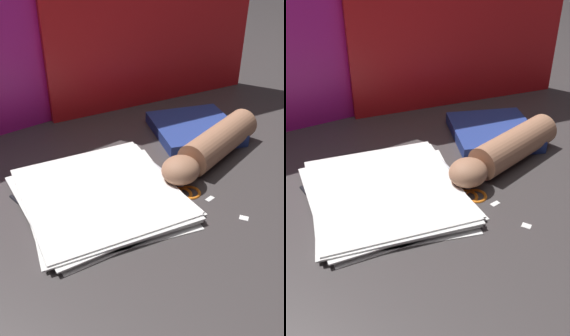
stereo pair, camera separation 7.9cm
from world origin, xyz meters
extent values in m
plane|color=#3D3838|center=(0.00, 0.00, 0.00)|extent=(6.00, 6.00, 0.00)
cube|color=#D81E9E|center=(-0.18, 0.44, 0.25)|extent=(0.62, 0.14, 0.51)
cube|color=red|center=(0.21, 0.44, 0.29)|extent=(0.66, 0.04, 0.59)
cube|color=white|center=(-0.12, 0.03, 0.00)|extent=(0.33, 0.34, 0.00)
cube|color=white|center=(-0.13, 0.03, 0.00)|extent=(0.33, 0.35, 0.00)
cube|color=white|center=(-0.13, 0.03, 0.01)|extent=(0.31, 0.33, 0.00)
cube|color=white|center=(-0.13, 0.04, 0.01)|extent=(0.32, 0.34, 0.00)
cube|color=white|center=(-0.13, 0.03, 0.01)|extent=(0.30, 0.32, 0.00)
cube|color=white|center=(-0.13, 0.04, 0.02)|extent=(0.30, 0.32, 0.00)
cube|color=navy|center=(0.20, 0.20, 0.01)|extent=(0.24, 0.25, 0.03)
sphere|color=silver|center=(0.04, 0.00, 0.00)|extent=(0.01, 0.01, 0.01)
cylinder|color=silver|center=(0.04, 0.06, 0.00)|extent=(0.02, 0.13, 0.01)
torus|color=orange|center=(0.05, -0.03, 0.00)|extent=(0.05, 0.05, 0.01)
cylinder|color=silver|center=(0.08, 0.05, 0.00)|extent=(0.08, 0.11, 0.01)
torus|color=orange|center=(0.03, -0.03, 0.00)|extent=(0.07, 0.07, 0.01)
cylinder|color=#A87556|center=(0.19, 0.08, 0.04)|extent=(0.26, 0.17, 0.08)
ellipsoid|color=#A87556|center=(0.04, 0.01, 0.04)|extent=(0.11, 0.11, 0.06)
cube|color=white|center=(0.10, -0.15, 0.00)|extent=(0.02, 0.02, 0.00)
cube|color=white|center=(-0.05, -0.06, 0.00)|extent=(0.02, 0.02, 0.00)
cube|color=white|center=(0.07, -0.07, 0.00)|extent=(0.02, 0.02, 0.00)
cube|color=white|center=(-0.02, -0.07, 0.00)|extent=(0.02, 0.02, 0.00)
cylinder|color=black|center=(-0.27, 0.05, 0.00)|extent=(0.06, 0.15, 0.01)
camera|label=1|loc=(-0.34, -0.58, 0.49)|focal=42.00mm
camera|label=2|loc=(-0.26, -0.62, 0.49)|focal=42.00mm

